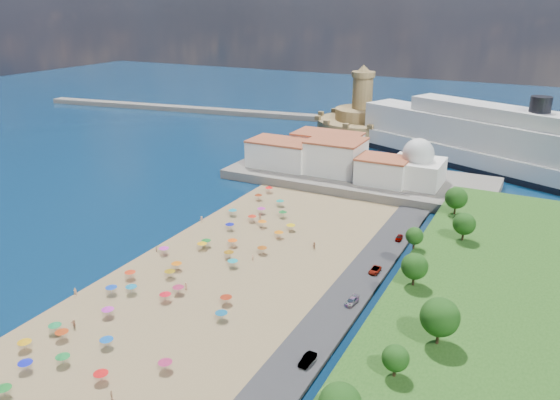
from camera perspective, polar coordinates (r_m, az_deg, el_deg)
The scene contains 12 objects.
ground at distance 133.11m, azimuth -6.48°, elevation -6.26°, with size 700.00×700.00×0.00m, color #071938.
terrace at distance 189.86m, azimuth 8.24°, elevation 2.30°, with size 90.00×36.00×3.00m, color #59544C.
jetty at distance 228.76m, azimuth 5.92°, elevation 5.38°, with size 18.00×70.00×2.40m, color #59544C.
breakwater at distance 313.19m, azimuth -8.05°, elevation 9.29°, with size 200.00×7.00×2.60m, color #59544C.
waterfront_buildings at distance 192.99m, azimuth 4.73°, elevation 4.70°, with size 57.00×29.00×11.00m.
domed_building at distance 180.77m, azimuth 14.14°, elevation 3.46°, with size 16.00×16.00×15.00m.
fortress at distance 255.03m, azimuth 8.46°, elevation 8.06°, with size 40.00×40.00×32.40m.
cruise_ship at distance 216.14m, azimuth 20.76°, elevation 5.32°, with size 129.39×69.99×28.88m.
beach_parasols at distance 126.10m, azimuth -9.65°, elevation -6.91°, with size 31.10×116.02×2.20m.
beachgoers at distance 130.48m, azimuth -7.89°, elevation -6.34°, with size 36.55×77.21×1.89m.
parked_cars at distance 111.86m, azimuth 7.07°, elevation -10.98°, with size 2.18×79.12×1.43m.
hillside_trees at distance 105.41m, azimuth 14.64°, elevation -8.03°, with size 17.79×105.29×8.19m.
Camera 1 is at (67.22, -98.76, 58.69)m, focal length 35.00 mm.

